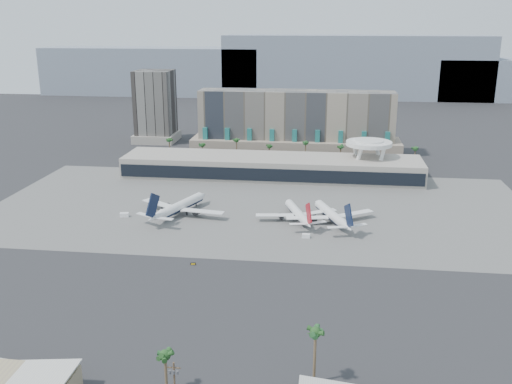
# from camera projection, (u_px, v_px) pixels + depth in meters

# --- Properties ---
(ground) EXTENTS (900.00, 900.00, 0.00)m
(ground) POSITION_uv_depth(u_px,v_px,m) (243.00, 250.00, 225.32)
(ground) COLOR #232326
(ground) RESTS_ON ground
(apron_pad) EXTENTS (260.00, 130.00, 0.06)m
(apron_pad) POSITION_uv_depth(u_px,v_px,m) (260.00, 207.00, 277.51)
(apron_pad) COLOR #5B5B59
(apron_pad) RESTS_ON ground
(mountain_ridge) EXTENTS (680.00, 60.00, 70.00)m
(mountain_ridge) POSITION_uv_depth(u_px,v_px,m) (326.00, 71.00, 659.33)
(mountain_ridge) COLOR gray
(mountain_ridge) RESTS_ON ground
(hotel) EXTENTS (140.00, 30.00, 42.00)m
(hotel) POSITION_uv_depth(u_px,v_px,m) (296.00, 128.00, 384.75)
(hotel) COLOR gray
(hotel) RESTS_ON ground
(office_tower) EXTENTS (30.00, 30.00, 52.00)m
(office_tower) POSITION_uv_depth(u_px,v_px,m) (156.00, 110.00, 419.84)
(office_tower) COLOR black
(office_tower) RESTS_ON ground
(terminal) EXTENTS (170.00, 32.50, 14.50)m
(terminal) POSITION_uv_depth(u_px,v_px,m) (271.00, 166.00, 327.67)
(terminal) COLOR #B5AB9F
(terminal) RESTS_ON ground
(saucer_structure) EXTENTS (26.00, 26.00, 21.89)m
(saucer_structure) POSITION_uv_depth(u_px,v_px,m) (369.00, 146.00, 323.44)
(saucer_structure) COLOR white
(saucer_structure) RESTS_ON ground
(palm_row) EXTENTS (157.80, 2.80, 13.10)m
(palm_row) POSITION_uv_depth(u_px,v_px,m) (288.00, 147.00, 359.04)
(palm_row) COLOR brown
(palm_row) RESTS_ON ground
(utility_pole) EXTENTS (3.20, 0.85, 12.00)m
(utility_pole) POSITION_uv_depth(u_px,v_px,m) (174.00, 381.00, 132.29)
(utility_pole) COLOR #4C3826
(utility_pole) RESTS_ON ground
(airliner_left) EXTENTS (42.90, 44.29, 16.04)m
(airliner_left) POSITION_uv_depth(u_px,v_px,m) (179.00, 206.00, 264.97)
(airliner_left) COLOR white
(airliner_left) RESTS_ON ground
(airliner_centre) EXTENTS (36.74, 37.98, 13.65)m
(airliner_centre) POSITION_uv_depth(u_px,v_px,m) (298.00, 213.00, 258.19)
(airliner_centre) COLOR white
(airliner_centre) RESTS_ON ground
(airliner_right) EXTENTS (39.50, 40.74, 14.86)m
(airliner_right) POSITION_uv_depth(u_px,v_px,m) (332.00, 215.00, 254.71)
(airliner_right) COLOR white
(airliner_right) RESTS_ON ground
(service_vehicle_a) EXTENTS (4.25, 2.62, 1.94)m
(service_vehicle_a) POSITION_uv_depth(u_px,v_px,m) (124.00, 215.00, 262.95)
(service_vehicle_a) COLOR white
(service_vehicle_a) RESTS_ON ground
(service_vehicle_b) EXTENTS (3.39, 2.05, 1.70)m
(service_vehicle_b) POSITION_uv_depth(u_px,v_px,m) (306.00, 236.00, 237.90)
(service_vehicle_b) COLOR white
(service_vehicle_b) RESTS_ON ground
(taxiway_sign) EXTENTS (2.05, 0.69, 0.92)m
(taxiway_sign) POSITION_uv_depth(u_px,v_px,m) (193.00, 264.00, 211.65)
(taxiway_sign) COLOR black
(taxiway_sign) RESTS_ON ground
(near_palm_a) EXTENTS (6.00, 6.00, 11.58)m
(near_palm_a) POSITION_uv_depth(u_px,v_px,m) (165.00, 360.00, 137.43)
(near_palm_a) COLOR brown
(near_palm_a) RESTS_ON ground
(near_palm_b) EXTENTS (6.00, 6.00, 15.72)m
(near_palm_b) POSITION_uv_depth(u_px,v_px,m) (315.00, 338.00, 139.64)
(near_palm_b) COLOR brown
(near_palm_b) RESTS_ON ground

